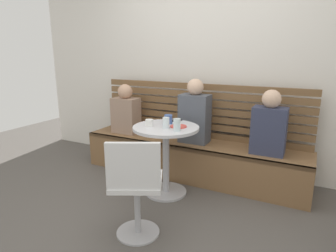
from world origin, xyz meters
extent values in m
plane|color=#514C47|center=(0.00, 0.00, 0.00)|extent=(8.00, 8.00, 0.00)
cube|color=silver|center=(0.00, 1.64, 1.45)|extent=(5.20, 0.10, 2.90)
cube|color=brown|center=(0.00, 1.20, 0.22)|extent=(2.70, 0.52, 0.44)
cube|color=brown|center=(0.00, 0.96, 0.42)|extent=(2.70, 0.04, 0.04)
cube|color=brown|center=(0.00, 1.44, 0.48)|extent=(2.65, 0.04, 0.07)
cube|color=brown|center=(0.00, 1.44, 0.59)|extent=(2.65, 0.04, 0.07)
cube|color=brown|center=(0.00, 1.44, 0.68)|extent=(2.65, 0.04, 0.07)
cube|color=brown|center=(0.00, 1.44, 0.78)|extent=(2.65, 0.04, 0.07)
cube|color=brown|center=(0.00, 1.44, 0.88)|extent=(2.65, 0.04, 0.07)
cube|color=brown|center=(0.00, 1.44, 0.97)|extent=(2.65, 0.04, 0.07)
cube|color=brown|center=(0.00, 1.44, 1.07)|extent=(2.65, 0.04, 0.07)
cylinder|color=#ADADB2|center=(-0.06, 0.67, 0.01)|extent=(0.44, 0.44, 0.02)
cylinder|color=#ADADB2|center=(-0.06, 0.67, 0.37)|extent=(0.07, 0.07, 0.69)
cylinder|color=silver|center=(-0.06, 0.67, 0.72)|extent=(0.68, 0.68, 0.03)
cylinder|color=#ADADB2|center=(0.07, -0.08, 0.01)|extent=(0.36, 0.36, 0.02)
cylinder|color=#ADADB2|center=(0.07, -0.08, 0.23)|extent=(0.05, 0.05, 0.45)
cube|color=silver|center=(0.07, -0.08, 0.47)|extent=(0.54, 0.54, 0.04)
cube|color=silver|center=(0.15, -0.23, 0.67)|extent=(0.38, 0.21, 0.36)
cube|color=#4C515B|center=(0.04, 1.21, 0.72)|extent=(0.34, 0.22, 0.57)
sphere|color=#DBB293|center=(0.04, 1.21, 1.09)|extent=(0.19, 0.19, 0.19)
cube|color=#333851|center=(0.88, 1.18, 0.69)|extent=(0.34, 0.22, 0.49)
sphere|color=#DBB293|center=(0.88, 1.18, 1.02)|extent=(0.19, 0.19, 0.19)
cube|color=#9E7F6B|center=(-0.92, 1.19, 0.67)|extent=(0.34, 0.22, 0.46)
sphere|color=tan|center=(-0.92, 1.19, 0.98)|extent=(0.19, 0.19, 0.19)
cylinder|color=white|center=(-0.02, 0.61, 0.80)|extent=(0.07, 0.07, 0.11)
cylinder|color=#3D5B9E|center=(-0.09, 0.79, 0.79)|extent=(0.08, 0.08, 0.09)
cylinder|color=silver|center=(0.12, 0.57, 0.80)|extent=(0.07, 0.07, 0.12)
cylinder|color=white|center=(-0.21, 0.60, 0.78)|extent=(0.08, 0.08, 0.07)
cylinder|color=#DB4C42|center=(0.06, 0.71, 0.75)|extent=(0.17, 0.17, 0.01)
cube|color=black|center=(-0.08, 0.95, 0.74)|extent=(0.13, 0.16, 0.01)
camera|label=1|loc=(1.27, -1.87, 1.47)|focal=30.99mm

